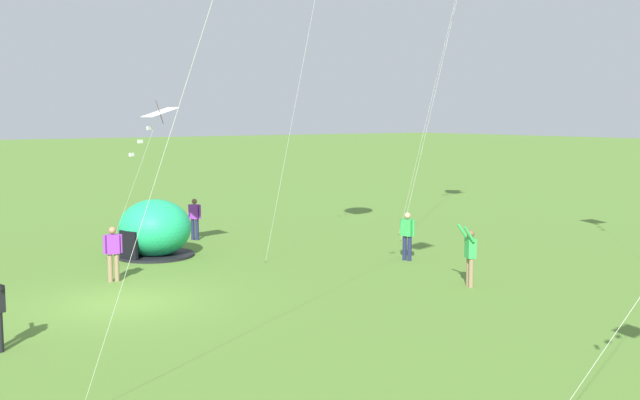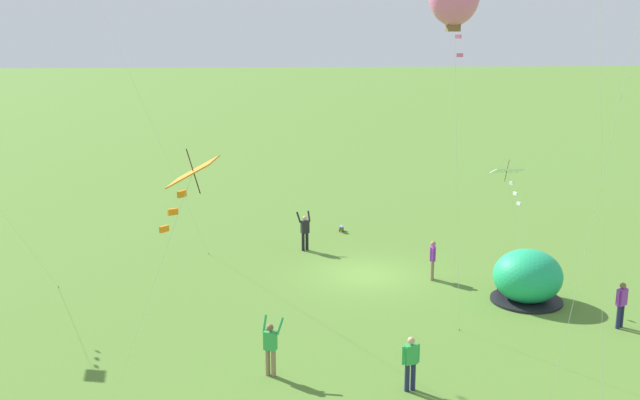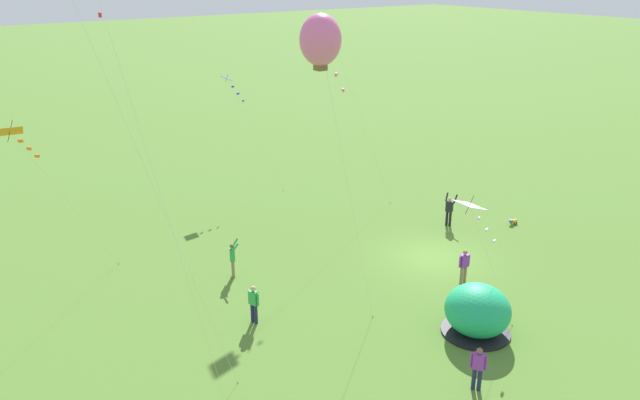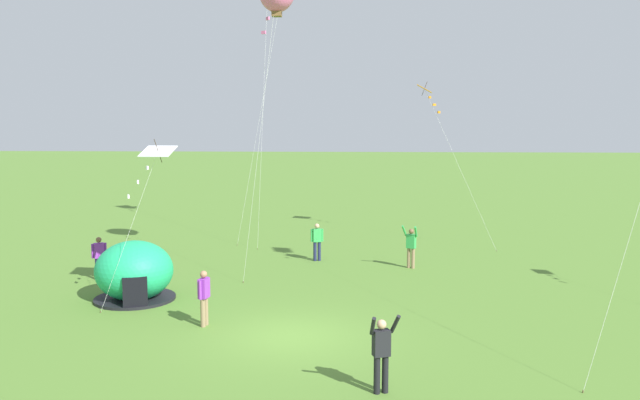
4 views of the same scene
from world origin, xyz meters
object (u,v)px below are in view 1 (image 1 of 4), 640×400
popup_tent (155,229)px  person_watching_sky (113,251)px  person_strolling (407,234)px  person_with_toddler (195,217)px  kite_white (157,117)px  person_arms_raised (470,254)px

popup_tent → person_watching_sky: size_ratio=1.63×
popup_tent → person_watching_sky: (3.20, -2.72, -0.03)m
person_strolling → person_watching_sky: size_ratio=1.00×
person_with_toddler → popup_tent: bearing=-48.3°
person_watching_sky → kite_white: kite_white is taller
person_watching_sky → kite_white: size_ratio=0.30×
popup_tent → kite_white: kite_white is taller
person_strolling → person_watching_sky: 10.10m
person_watching_sky → kite_white: bearing=132.2°
person_watching_sky → kite_white: (-2.26, 2.49, 4.10)m
person_with_toddler → person_watching_sky: same height
person_arms_raised → person_watching_sky: size_ratio=1.10×
kite_white → popup_tent: bearing=166.5°
popup_tent → person_arms_raised: size_ratio=1.49×
popup_tent → person_strolling: (5.89, 7.01, -0.03)m
person_with_toddler → person_watching_sky: 7.93m
person_strolling → person_with_toddler: bearing=-153.3°
person_with_toddler → person_watching_sky: size_ratio=1.00×
person_strolling → person_with_toddler: (-8.39, -4.21, 0.00)m
popup_tent → person_strolling: size_ratio=1.63×
popup_tent → kite_white: (0.94, -0.23, 4.07)m
person_with_toddler → person_watching_sky: (5.70, -5.52, 0.00)m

